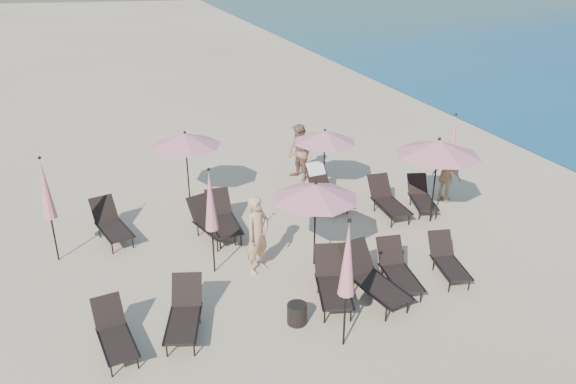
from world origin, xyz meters
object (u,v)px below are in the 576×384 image
object	(u,v)px
umbrella_closed_3	(210,201)
lounger_6	(111,223)
beachgoer_b	(299,153)
lounger_7	(223,217)
lounger_10	(388,200)
lounger_3	(372,278)
umbrella_closed_0	(347,260)
lounger_2	(332,281)
lounger_5	(448,260)
side_table_1	(395,259)
lounger_1	(184,313)
lounger_9	(325,187)
beachgoer_a	(257,235)
lounger_11	(421,196)
umbrella_open_2	(185,140)
umbrella_open_1	(438,148)
umbrella_closed_2	(46,190)
umbrella_closed_1	(453,139)
lounger_4	(398,269)
beachgoer_c	(446,177)
lounger_8	(211,222)
umbrella_open_0	(316,191)
umbrella_open_3	(325,136)
lounger_0	(114,333)
side_table_0	(297,314)

from	to	relation	value
umbrella_closed_3	lounger_6	bearing A→B (deg)	131.70
lounger_6	beachgoer_b	xyz separation A→B (m)	(6.05, 2.25, 0.48)
lounger_7	beachgoer_b	size ratio (longest dim) A/B	0.94
lounger_10	lounger_6	bearing A→B (deg)	173.36
lounger_3	lounger_10	world-z (taller)	lounger_3
umbrella_closed_0	beachgoer_b	world-z (taller)	umbrella_closed_0
lounger_2	lounger_5	world-z (taller)	lounger_2
side_table_1	lounger_2	bearing A→B (deg)	-159.29
lounger_1	lounger_9	bearing A→B (deg)	59.96
beachgoer_a	lounger_11	bearing A→B (deg)	-17.44
lounger_7	lounger_11	bearing A→B (deg)	-3.97
lounger_1	umbrella_open_2	world-z (taller)	umbrella_open_2
umbrella_open_1	umbrella_closed_2	world-z (taller)	umbrella_closed_2
umbrella_open_1	umbrella_closed_3	bearing A→B (deg)	-174.17
umbrella_closed_1	umbrella_open_2	bearing A→B (deg)	164.96
lounger_2	lounger_11	xyz separation A→B (m)	(4.26, 3.40, -0.06)
lounger_7	side_table_1	size ratio (longest dim) A/B	3.85
lounger_4	beachgoer_c	distance (m)	5.10
beachgoer_b	lounger_11	bearing A→B (deg)	18.96
lounger_1	lounger_10	xyz separation A→B (m)	(6.37, 3.46, 0.02)
lounger_3	beachgoer_a	bearing A→B (deg)	126.63
lounger_1	lounger_8	world-z (taller)	lounger_8
umbrella_open_2	umbrella_closed_0	bearing A→B (deg)	-77.27
umbrella_open_0	lounger_9	bearing A→B (deg)	63.66
umbrella_open_3	lounger_2	bearing A→B (deg)	-110.37
lounger_0	lounger_3	size ratio (longest dim) A/B	0.82
lounger_8	beachgoer_a	world-z (taller)	beachgoer_a
lounger_1	umbrella_closed_1	bearing A→B (deg)	41.09
lounger_6	lounger_8	distance (m)	2.60
lounger_3	umbrella_open_3	xyz separation A→B (m)	(1.15, 5.60, 1.35)
lounger_0	lounger_6	size ratio (longest dim) A/B	0.88
umbrella_closed_0	lounger_9	bearing A→B (deg)	70.99
lounger_4	umbrella_closed_2	distance (m)	8.35
lounger_0	lounger_8	bearing A→B (deg)	46.72
lounger_9	beachgoer_c	world-z (taller)	beachgoer_c
lounger_0	beachgoer_c	size ratio (longest dim) A/B	1.01
lounger_6	lounger_4	bearing A→B (deg)	-51.54
umbrella_open_2	lounger_3	bearing A→B (deg)	-64.77
lounger_4	lounger_9	size ratio (longest dim) A/B	0.91
lounger_3	umbrella_open_2	distance (m)	7.04
umbrella_open_2	umbrella_closed_1	xyz separation A→B (m)	(7.61, -2.04, -0.17)
lounger_1	side_table_0	distance (m)	2.27
lounger_7	lounger_9	world-z (taller)	lounger_9
lounger_10	umbrella_closed_2	bearing A→B (deg)	178.98
umbrella_closed_2	side_table_0	distance (m)	6.58
lounger_5	beachgoer_a	distance (m)	4.47
side_table_1	beachgoer_b	size ratio (longest dim) A/B	0.24
lounger_5	lounger_6	world-z (taller)	lounger_6
lounger_5	side_table_1	distance (m)	1.22
umbrella_open_2	beachgoer_a	distance (m)	4.56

